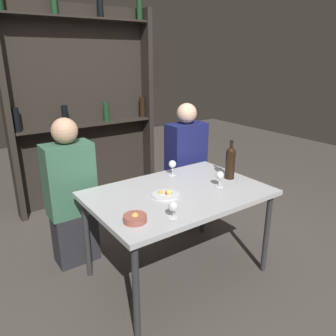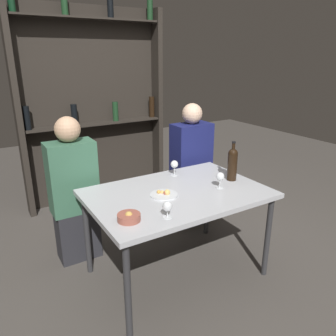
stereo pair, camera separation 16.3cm
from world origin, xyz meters
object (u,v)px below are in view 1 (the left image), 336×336
wine_glass_0 (172,165)px  seated_person_right (186,169)px  wine_bottle (230,162)px  seated_person_left (71,197)px  snack_bowl (135,218)px  food_plate_0 (166,194)px  wine_glass_1 (220,176)px  wine_glass_2 (173,207)px

wine_glass_0 → seated_person_right: size_ratio=0.10×
wine_bottle → seated_person_right: bearing=84.1°
wine_glass_0 → seated_person_left: (-0.78, 0.34, -0.23)m
snack_bowl → seated_person_left: bearing=96.6°
wine_bottle → seated_person_left: (-1.13, 0.68, -0.28)m
wine_glass_0 → food_plate_0: 0.45m
wine_bottle → snack_bowl: size_ratio=2.22×
food_plate_0 → seated_person_left: size_ratio=0.16×
wine_bottle → snack_bowl: (-1.03, -0.21, -0.12)m
wine_bottle → wine_glass_0: size_ratio=2.48×
wine_glass_1 → wine_glass_2: (-0.61, -0.21, -0.01)m
seated_person_left → food_plate_0: bearing=-53.9°
snack_bowl → seated_person_left: size_ratio=0.12×
wine_glass_0 → snack_bowl: 0.88m
wine_bottle → seated_person_right: 0.74m
wine_glass_1 → seated_person_left: size_ratio=0.10×
wine_glass_2 → seated_person_left: (-0.33, 0.98, -0.21)m
food_plate_0 → snack_bowl: size_ratio=1.40×
wine_glass_2 → food_plate_0: size_ratio=0.54×
wine_glass_0 → seated_person_left: bearing=156.6°
wine_glass_1 → snack_bowl: (-0.83, -0.12, -0.07)m
wine_glass_2 → seated_person_right: seated_person_right is taller
wine_glass_0 → seated_person_left: 0.88m
snack_bowl → seated_person_right: 1.42m
wine_glass_2 → seated_person_left: seated_person_left is taller
food_plate_0 → seated_person_right: seated_person_right is taller
wine_bottle → food_plate_0: 0.66m
wine_glass_1 → wine_glass_2: size_ratio=1.14×
wine_bottle → seated_person_left: size_ratio=0.26×
wine_glass_1 → snack_bowl: bearing=-171.6°
wine_glass_1 → wine_glass_0: bearing=109.5°
snack_bowl → wine_glass_1: bearing=8.4°
wine_glass_0 → wine_glass_2: size_ratio=1.18×
seated_person_left → wine_bottle: bearing=-31.1°
wine_glass_1 → food_plate_0: wine_glass_1 is taller
wine_glass_2 → snack_bowl: 0.25m
wine_glass_0 → seated_person_right: bearing=39.2°
snack_bowl → food_plate_0: bearing=29.6°
wine_glass_0 → snack_bowl: wine_glass_0 is taller
wine_glass_1 → seated_person_left: (-0.93, 0.76, -0.22)m
wine_bottle → wine_glass_1: size_ratio=2.58×
food_plate_0 → wine_glass_0: bearing=47.9°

